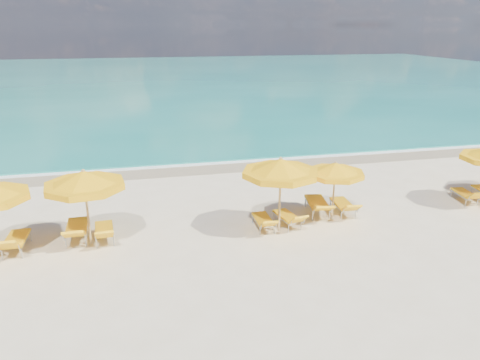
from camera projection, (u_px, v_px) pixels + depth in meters
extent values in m
plane|color=beige|center=(250.00, 226.00, 16.06)|extent=(120.00, 120.00, 0.00)
cube|color=#15776A|center=(158.00, 78.00, 60.40)|extent=(120.00, 80.00, 0.30)
cube|color=tan|center=(212.00, 166.00, 22.90)|extent=(120.00, 2.60, 0.01)
cube|color=white|center=(210.00, 162.00, 23.64)|extent=(120.00, 1.20, 0.03)
cube|color=white|center=(96.00, 131.00, 30.46)|extent=(14.00, 0.36, 0.05)
cube|color=white|center=(271.00, 106.00, 39.97)|extent=(18.00, 0.30, 0.05)
cylinder|color=tan|center=(87.00, 210.00, 14.35)|extent=(0.07, 0.07, 2.39)
cone|color=#FFB30D|center=(84.00, 178.00, 14.03)|extent=(3.01, 3.01, 0.48)
cylinder|color=#FFB30D|center=(85.00, 186.00, 14.10)|extent=(3.04, 3.04, 0.19)
sphere|color=tan|center=(83.00, 171.00, 13.95)|extent=(0.11, 0.11, 0.11)
cylinder|color=tan|center=(280.00, 196.00, 15.36)|extent=(0.08, 0.08, 2.47)
cone|color=#FFB30D|center=(281.00, 166.00, 15.03)|extent=(2.56, 2.56, 0.49)
cylinder|color=#FFB30D|center=(280.00, 173.00, 15.11)|extent=(2.59, 2.59, 0.20)
sphere|color=tan|center=(281.00, 158.00, 14.95)|extent=(0.11, 0.11, 0.11)
cylinder|color=tan|center=(334.00, 191.00, 16.49)|extent=(0.06, 0.06, 2.02)
cone|color=#FFB30D|center=(335.00, 168.00, 16.22)|extent=(2.19, 2.19, 0.40)
cylinder|color=#FFB30D|center=(335.00, 174.00, 16.28)|extent=(2.20, 2.20, 0.16)
sphere|color=tan|center=(336.00, 162.00, 16.15)|extent=(0.09, 0.09, 0.09)
cube|color=yellow|center=(16.00, 238.00, 14.29)|extent=(0.63, 1.33, 0.08)
cube|color=yellow|center=(8.00, 245.00, 13.41)|extent=(0.60, 0.54, 0.46)
cube|color=yellow|center=(77.00, 227.00, 15.06)|extent=(0.66, 1.44, 0.09)
cube|color=yellow|center=(74.00, 234.00, 14.08)|extent=(0.65, 0.62, 0.43)
cube|color=yellow|center=(104.00, 229.00, 15.01)|extent=(0.64, 1.27, 0.08)
cube|color=yellow|center=(104.00, 235.00, 14.18)|extent=(0.59, 0.55, 0.41)
cube|color=yellow|center=(263.00, 219.00, 15.86)|extent=(0.54, 1.16, 0.07)
cube|color=yellow|center=(269.00, 224.00, 15.07)|extent=(0.52, 0.50, 0.37)
cube|color=yellow|center=(287.00, 216.00, 16.11)|extent=(0.71, 1.23, 0.07)
cube|color=yellow|center=(298.00, 219.00, 15.37)|extent=(0.59, 0.56, 0.39)
cube|color=yellow|center=(317.00, 202.00, 17.11)|extent=(0.88, 1.54, 0.09)
cube|color=yellow|center=(324.00, 208.00, 16.08)|extent=(0.75, 0.75, 0.40)
cube|color=yellow|center=(342.00, 203.00, 17.13)|extent=(0.66, 1.30, 0.08)
cube|color=yellow|center=(352.00, 208.00, 16.26)|extent=(0.60, 0.58, 0.39)
cube|color=yellow|center=(464.00, 193.00, 18.29)|extent=(0.66, 1.21, 0.07)
cube|color=yellow|center=(476.00, 196.00, 17.50)|extent=(0.57, 0.53, 0.40)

